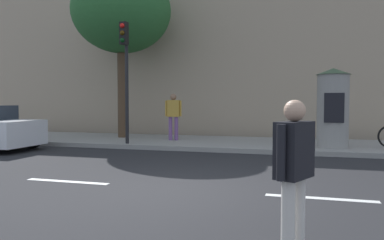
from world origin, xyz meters
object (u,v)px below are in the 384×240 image
Objects in this scene: poster_column at (333,107)px; pedestrian_near_pole at (294,165)px; pedestrian_in_dark_shirt at (173,113)px; traffic_light at (125,62)px; street_tree at (121,11)px.

poster_column reaches higher than pedestrian_near_pole.
pedestrian_near_pole is 10.41m from pedestrian_in_dark_shirt.
traffic_light is at bearing -125.68° from pedestrian_in_dark_shirt.
pedestrian_near_pole is 0.93× the size of pedestrian_in_dark_shirt.
poster_column is at bearing -8.16° from pedestrian_in_dark_shirt.
street_tree reaches higher than poster_column.
poster_column is 0.37× the size of street_tree.
poster_column is 1.53× the size of pedestrian_near_pole.
poster_column is 8.68m from pedestrian_near_pole.
traffic_light is at bearing -61.23° from street_tree.
street_tree is 4.66m from pedestrian_in_dark_shirt.
street_tree is at bearing 124.49° from pedestrian_near_pole.
street_tree is 3.88× the size of pedestrian_in_dark_shirt.
traffic_light is 0.61× the size of street_tree.
street_tree reaches higher than traffic_light.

